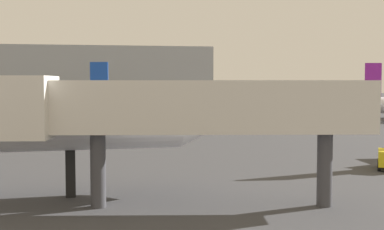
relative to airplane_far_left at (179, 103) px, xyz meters
The scene contains 3 objects.
airplane_far_left is the anchor object (origin of this frame).
jet_bridge 47.77m from the airplane_far_left, 98.70° to the right, with size 17.14×4.67×5.98m.
terminal_building 54.90m from the airplane_far_left, 112.76° to the left, with size 67.61×27.61×13.51m, color #999EA3.
Camera 1 is at (-0.58, -10.86, 5.60)m, focal length 48.80 mm.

